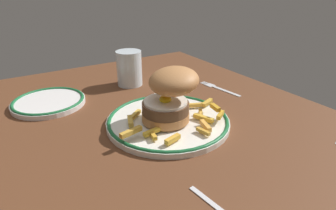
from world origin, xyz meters
TOP-DOWN VIEW (x-y plane):
  - ground_plane at (0.00, 0.00)cm, footprint 112.73×80.51cm
  - dinner_plate at (-4.14, 1.84)cm, footprint 26.85×26.85cm
  - burger at (-3.22, 1.75)cm, footprint 12.19×13.02cm
  - fries_pile at (-2.41, 3.10)cm, footprint 21.95×26.63cm
  - water_glass at (-31.01, 5.22)cm, footprint 7.36×7.36cm
  - side_plate at (-28.66, -18.40)cm, footprint 17.81×17.81cm
  - fork at (-14.35, 25.50)cm, footprint 14.46×3.20cm

SIDE VIEW (x-z plane):
  - ground_plane at x=0.00cm, z-range -4.00..0.00cm
  - fork at x=-14.35cm, z-range 0.00..0.36cm
  - side_plate at x=-28.66cm, z-range 0.03..1.63cm
  - dinner_plate at x=-4.14cm, z-range 0.04..1.64cm
  - fries_pile at x=-2.41cm, z-range 0.91..3.69cm
  - water_glass at x=-31.01cm, z-range -0.70..9.44cm
  - burger at x=-3.22cm, z-range 1.47..13.35cm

